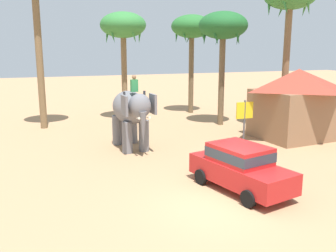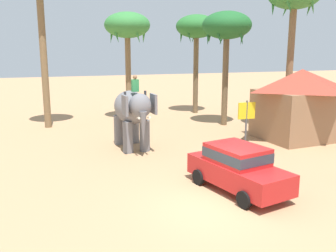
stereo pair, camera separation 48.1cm
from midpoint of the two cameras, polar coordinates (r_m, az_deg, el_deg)
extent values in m
plane|color=tan|center=(12.88, 8.11, -11.96)|extent=(120.00, 120.00, 0.00)
cube|color=red|center=(14.02, 11.62, -7.09)|extent=(2.57, 4.38, 0.76)
cube|color=red|center=(13.88, 11.46, -4.25)|extent=(1.99, 2.39, 0.64)
cube|color=#2D3842|center=(13.88, 11.46, -4.25)|extent=(2.01, 2.42, 0.35)
cylinder|color=black|center=(13.91, 17.77, -9.25)|extent=(0.31, 0.62, 0.60)
cylinder|color=black|center=(12.74, 12.62, -10.94)|extent=(0.31, 0.62, 0.60)
cylinder|color=black|center=(15.57, 10.70, -6.59)|extent=(0.31, 0.62, 0.60)
cylinder|color=black|center=(14.54, 5.64, -7.78)|extent=(0.31, 0.62, 0.60)
ellipsoid|color=slate|center=(19.43, -5.00, 2.89)|extent=(1.76, 3.18, 1.70)
cylinder|color=slate|center=(18.95, -2.85, -1.48)|extent=(0.52, 0.52, 1.60)
cylinder|color=slate|center=(18.70, -5.40, -1.71)|extent=(0.52, 0.52, 1.60)
cylinder|color=slate|center=(20.68, -4.50, -0.37)|extent=(0.52, 0.52, 1.60)
cylinder|color=slate|center=(20.45, -6.86, -0.56)|extent=(0.52, 0.52, 1.60)
ellipsoid|color=slate|center=(17.85, -3.52, 3.07)|extent=(1.15, 1.06, 1.20)
cube|color=slate|center=(18.16, -1.46, 3.41)|extent=(0.16, 0.81, 0.96)
cube|color=slate|center=(17.73, -5.84, 3.14)|extent=(0.16, 0.81, 0.96)
cone|color=slate|center=(17.61, -3.03, -0.35)|extent=(0.38, 0.38, 1.60)
cone|color=beige|center=(17.64, -2.30, 1.33)|extent=(0.15, 0.57, 0.21)
cone|color=beige|center=(17.48, -3.91, 1.22)|extent=(0.15, 0.57, 0.21)
cube|color=#338C4C|center=(18.47, -4.31, 6.18)|extent=(0.35, 0.26, 0.60)
sphere|color=#8E6647|center=(18.43, -4.33, 7.48)|extent=(0.22, 0.22, 0.22)
cylinder|color=#333338|center=(18.69, -2.75, 4.57)|extent=(0.12, 0.12, 0.55)
cylinder|color=#333338|center=(18.38, -5.83, 4.40)|extent=(0.12, 0.12, 0.55)
cylinder|color=brown|center=(24.73, 18.64, 8.69)|extent=(0.42, 0.42, 8.13)
cone|color=#337A38|center=(25.58, 21.47, 17.05)|extent=(0.40, 0.92, 1.64)
cone|color=#337A38|center=(25.98, 18.33, 17.17)|extent=(0.91, 0.57, 1.67)
cone|color=#337A38|center=(24.86, 16.35, 17.55)|extent=(0.73, 0.83, 1.69)
cone|color=#337A38|center=(23.71, 18.37, 17.73)|extent=(0.73, 0.83, 1.69)
cone|color=#337A38|center=(24.18, 21.68, 17.38)|extent=(0.91, 0.57, 1.67)
cylinder|color=brown|center=(27.14, -5.57, 7.79)|extent=(0.40, 0.40, 6.52)
ellipsoid|color=#337A38|center=(27.12, -5.72, 15.11)|extent=(3.20, 3.20, 1.80)
cone|color=#337A38|center=(27.39, -3.18, 14.07)|extent=(0.40, 0.92, 1.64)
cone|color=#337A38|center=(28.29, -5.47, 13.96)|extent=(0.91, 0.57, 1.67)
cone|color=#337A38|center=(27.59, -8.06, 13.96)|extent=(0.73, 0.83, 1.69)
cone|color=#337A38|center=(26.20, -7.48, 14.09)|extent=(0.73, 0.83, 1.69)
cone|color=#337A38|center=(26.07, -4.31, 14.16)|extent=(0.91, 0.57, 1.67)
cylinder|color=brown|center=(30.00, 4.73, 8.26)|extent=(0.40, 0.40, 6.59)
ellipsoid|color=#286B2D|center=(29.98, 4.85, 14.94)|extent=(3.20, 3.20, 1.80)
cone|color=#286B2D|center=(30.45, 6.97, 13.90)|extent=(0.40, 0.92, 1.64)
cone|color=#286B2D|center=(31.15, 4.63, 13.90)|extent=(0.91, 0.57, 1.67)
cone|color=#286B2D|center=(30.25, 2.55, 13.99)|extent=(0.73, 0.83, 1.69)
cone|color=#286B2D|center=(28.93, 3.57, 14.07)|extent=(0.73, 0.83, 1.69)
cone|color=#286B2D|center=(29.06, 6.43, 14.01)|extent=(0.91, 0.57, 1.67)
cylinder|color=brown|center=(25.40, 9.28, 7.27)|extent=(0.40, 0.40, 6.40)
ellipsoid|color=#1E5B28|center=(25.36, 9.54, 14.95)|extent=(3.20, 3.20, 1.80)
cone|color=#1E5B28|center=(25.91, 11.92, 13.69)|extent=(0.40, 0.92, 1.64)
cone|color=#1E5B28|center=(26.52, 9.05, 13.75)|extent=(0.91, 0.57, 1.67)
cone|color=#1E5B28|center=(25.54, 6.76, 13.89)|extent=(0.73, 0.83, 1.69)
cone|color=#1E5B28|center=(24.27, 8.21, 13.96)|extent=(0.73, 0.83, 1.69)
cone|color=#1E5B28|center=(24.51, 11.57, 13.82)|extent=(0.91, 0.57, 1.67)
cylinder|color=brown|center=(25.39, -17.97, 10.50)|extent=(0.44, 0.44, 9.62)
cube|color=#8C6647|center=(22.83, 20.00, 1.65)|extent=(4.68, 3.95, 2.80)
pyramid|color=#9E3828|center=(22.59, 20.36, 6.64)|extent=(5.33, 4.59, 1.20)
cylinder|color=#4C4C51|center=(20.70, 12.50, 0.53)|extent=(0.10, 0.10, 2.40)
cube|color=yellow|center=(20.59, 12.58, 2.30)|extent=(1.00, 0.08, 0.90)
camera|label=1|loc=(0.24, -89.21, 0.17)|focal=39.90mm
camera|label=2|loc=(0.24, 90.79, -0.17)|focal=39.90mm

